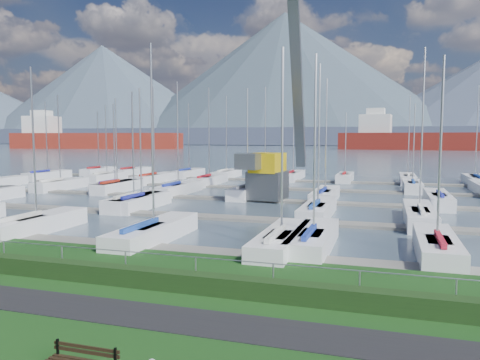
% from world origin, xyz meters
% --- Properties ---
extents(path, '(160.00, 2.00, 0.04)m').
position_xyz_m(path, '(0.00, -3.00, 0.01)').
color(path, black).
rests_on(path, grass).
extents(water, '(800.00, 540.00, 0.20)m').
position_xyz_m(water, '(0.00, 260.00, -0.40)').
color(water, '#455565').
extents(hedge, '(80.00, 0.70, 0.70)m').
position_xyz_m(hedge, '(0.00, -0.40, 0.35)').
color(hedge, '#193212').
rests_on(hedge, grass).
extents(fence, '(80.00, 0.04, 0.04)m').
position_xyz_m(fence, '(0.00, 0.00, 1.20)').
color(fence, '#96999E').
rests_on(fence, grass).
extents(foothill, '(900.00, 80.00, 12.00)m').
position_xyz_m(foothill, '(0.00, 330.00, 6.00)').
color(foothill, '#434B62').
rests_on(foothill, water).
extents(mountains, '(1190.00, 360.00, 115.00)m').
position_xyz_m(mountains, '(7.35, 404.62, 46.68)').
color(mountains, '#465467').
rests_on(mountains, water).
extents(docks, '(90.00, 41.60, 0.25)m').
position_xyz_m(docks, '(0.00, 26.00, -0.22)').
color(docks, gray).
rests_on(docks, water).
extents(crane, '(4.97, 13.33, 22.35)m').
position_xyz_m(crane, '(-1.35, 27.60, 5.33)').
color(crane, '#4F5256').
rests_on(crane, water).
extents(cargo_ship_west, '(85.82, 33.08, 21.50)m').
position_xyz_m(cargo_ship_west, '(-134.74, 187.53, 3.71)').
color(cargo_ship_west, maroon).
rests_on(cargo_ship_west, water).
extents(cargo_ship_mid, '(108.24, 25.68, 21.50)m').
position_xyz_m(cargo_ship_mid, '(36.55, 213.13, 3.47)').
color(cargo_ship_mid, maroon).
rests_on(cargo_ship_mid, water).
extents(sailboat_fleet, '(75.18, 49.66, 13.58)m').
position_xyz_m(sailboat_fleet, '(-1.88, 29.10, 5.34)').
color(sailboat_fleet, '#1E2596').
rests_on(sailboat_fleet, water).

